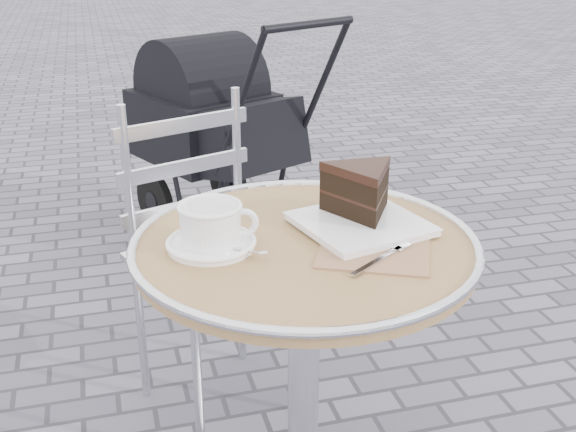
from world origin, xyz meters
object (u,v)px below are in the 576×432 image
object	(u,v)px
cake_plate_set	(362,198)
bistro_chair	(200,222)
cappuccino_set	(212,229)
baby_stroller	(218,137)
cafe_table	(304,311)

from	to	relation	value
cake_plate_set	bistro_chair	bearing A→B (deg)	104.91
cappuccino_set	baby_stroller	distance (m)	1.76
cafe_table	bistro_chair	distance (m)	0.58
cappuccino_set	bistro_chair	world-z (taller)	bistro_chair
cappuccino_set	cake_plate_set	world-z (taller)	cake_plate_set
cappuccino_set	cake_plate_set	xyz separation A→B (m)	(0.33, 0.03, 0.02)
cafe_table	cake_plate_set	bearing A→B (deg)	21.47
cafe_table	cappuccino_set	xyz separation A→B (m)	(-0.19, 0.02, 0.21)
cappuccino_set	baby_stroller	world-z (taller)	baby_stroller
cake_plate_set	bistro_chair	xyz separation A→B (m)	(-0.28, 0.51, -0.23)
cafe_table	baby_stroller	size ratio (longest dim) A/B	0.70
cappuccino_set	bistro_chair	size ratio (longest dim) A/B	0.21
baby_stroller	cake_plate_set	bearing A→B (deg)	-114.01
cafe_table	bistro_chair	size ratio (longest dim) A/B	0.82
cake_plate_set	baby_stroller	world-z (taller)	baby_stroller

